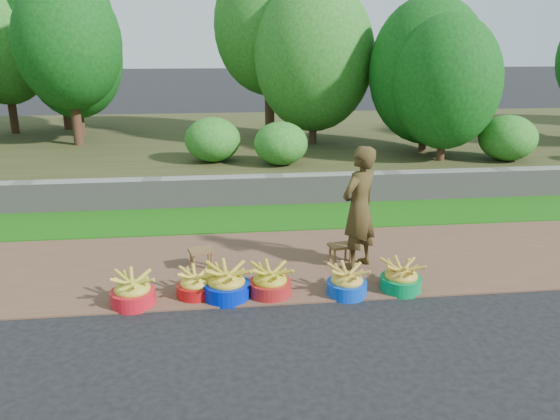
{
  "coord_description": "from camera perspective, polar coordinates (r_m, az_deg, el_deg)",
  "views": [
    {
      "loc": [
        -1.05,
        -5.65,
        2.91
      ],
      "look_at": [
        -0.23,
        1.3,
        0.75
      ],
      "focal_mm": 35.0,
      "sensor_mm": 36.0,
      "label": 1
    }
  ],
  "objects": [
    {
      "name": "basin_a",
      "position": [
        6.55,
        -15.14,
        -8.21
      ],
      "size": [
        0.51,
        0.51,
        0.38
      ],
      "color": "red",
      "rests_on": "ground"
    },
    {
      "name": "basin_e",
      "position": [
        6.61,
        7.0,
        -7.53
      ],
      "size": [
        0.48,
        0.48,
        0.36
      ],
      "color": "#093DC2",
      "rests_on": "ground"
    },
    {
      "name": "earth_bank",
      "position": [
        14.92,
        -2.62,
        6.87
      ],
      "size": [
        80.0,
        10.0,
        0.5
      ],
      "primitive_type": "cube",
      "color": "#383A1B",
      "rests_on": "ground"
    },
    {
      "name": "vendor_woman",
      "position": [
        7.18,
        8.27,
        0.21
      ],
      "size": [
        0.71,
        0.68,
        1.64
      ],
      "primitive_type": "imported",
      "rotation": [
        0.0,
        0.0,
        3.82
      ],
      "color": "black",
      "rests_on": "dirt_shoulder"
    },
    {
      "name": "retaining_wall",
      "position": [
        10.15,
        -0.58,
        2.11
      ],
      "size": [
        80.0,
        0.35,
        0.55
      ],
      "primitive_type": "cube",
      "color": "gray",
      "rests_on": "ground"
    },
    {
      "name": "vegetation",
      "position": [
        13.78,
        -13.8,
        16.07
      ],
      "size": [
        35.24,
        8.2,
        4.84
      ],
      "color": "#3E2618",
      "rests_on": "earth_bank"
    },
    {
      "name": "basin_c",
      "position": [
        6.5,
        -5.6,
        -7.7
      ],
      "size": [
        0.55,
        0.55,
        0.41
      ],
      "color": "#001CBD",
      "rests_on": "ground"
    },
    {
      "name": "basin_f",
      "position": [
        6.83,
        12.53,
        -6.94
      ],
      "size": [
        0.5,
        0.5,
        0.37
      ],
      "color": "#04773C",
      "rests_on": "ground"
    },
    {
      "name": "basin_b",
      "position": [
        6.61,
        -8.82,
        -7.73
      ],
      "size": [
        0.45,
        0.45,
        0.34
      ],
      "color": "#A80E0F",
      "rests_on": "ground"
    },
    {
      "name": "stool_left",
      "position": [
        7.3,
        -8.24,
        -4.49
      ],
      "size": [
        0.36,
        0.31,
        0.28
      ],
      "rotation": [
        0.0,
        0.0,
        0.26
      ],
      "color": "brown",
      "rests_on": "dirt_shoulder"
    },
    {
      "name": "dirt_shoulder",
      "position": [
        7.55,
        1.76,
        -5.42
      ],
      "size": [
        80.0,
        2.5,
        0.02
      ],
      "primitive_type": "cube",
      "color": "brown",
      "rests_on": "ground"
    },
    {
      "name": "basin_d",
      "position": [
        6.55,
        -1.05,
        -7.56
      ],
      "size": [
        0.51,
        0.51,
        0.38
      ],
      "color": "#A21A1B",
      "rests_on": "ground"
    },
    {
      "name": "grass_verge",
      "position": [
        9.41,
        -0.02,
        -0.72
      ],
      "size": [
        80.0,
        1.5,
        0.04
      ],
      "primitive_type": "cube",
      "color": "#185C0E",
      "rests_on": "ground"
    },
    {
      "name": "stool_right",
      "position": [
        7.45,
        6.33,
        -4.0
      ],
      "size": [
        0.34,
        0.28,
        0.27
      ],
      "rotation": [
        0.0,
        0.0,
        0.18
      ],
      "color": "brown",
      "rests_on": "dirt_shoulder"
    },
    {
      "name": "ground_plane",
      "position": [
        6.44,
        3.41,
        -9.74
      ],
      "size": [
        120.0,
        120.0,
        0.0
      ],
      "primitive_type": "plane",
      "color": "black",
      "rests_on": "ground"
    }
  ]
}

